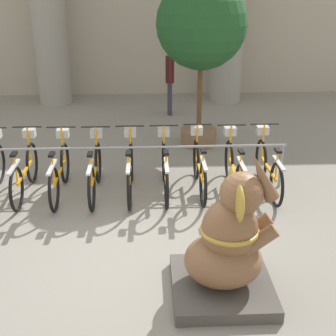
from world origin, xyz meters
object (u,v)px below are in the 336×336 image
Objects in this scene: bicycle_4 at (130,170)px; bicycle_6 at (199,167)px; bicycle_3 at (95,171)px; person_pedestrian at (170,74)px; potted_tree at (201,28)px; bicycle_8 at (268,167)px; elephant_statue at (228,248)px; bicycle_1 at (25,171)px; bicycle_2 at (60,171)px; bicycle_7 at (234,168)px; bicycle_5 at (165,169)px.

bicycle_6 is (1.14, 0.04, 0.00)m from bicycle_4.
bicycle_3 is at bearing -178.24° from bicycle_4.
potted_tree reaches higher than person_pedestrian.
bicycle_4 is 1.03× the size of person_pedestrian.
elephant_statue is (-1.12, -2.65, 0.18)m from bicycle_8.
bicycle_3 is at bearing -2.58° from bicycle_1.
bicycle_1 is 1.00× the size of bicycle_8.
bicycle_1 and bicycle_2 have the same top height.
bicycle_4 is 1.71m from bicycle_7.
bicycle_7 is 3.03m from potted_tree.
bicycle_7 is (3.41, -0.05, 0.00)m from bicycle_1.
bicycle_2 is 1.71m from bicycle_5.
elephant_statue is at bearing -92.43° from potted_tree.
potted_tree is at bearing -77.43° from person_pedestrian.
person_pedestrian is (-0.84, 4.52, 0.61)m from bicycle_7.
bicycle_7 is at bearing -79.50° from person_pedestrian.
bicycle_8 is (0.57, 0.02, 0.00)m from bicycle_7.
bicycle_2 is at bearing 179.73° from bicycle_7.
bicycle_3 and bicycle_4 have the same top height.
potted_tree reaches higher than bicycle_8.
bicycle_1 is 0.53× the size of potted_tree.
bicycle_5 is 4.56m from person_pedestrian.
bicycle_5 is (0.57, 0.00, 0.00)m from bicycle_4.
bicycle_7 is at bearing -0.84° from bicycle_1.
bicycle_7 is at bearing -0.54° from bicycle_4.
person_pedestrian reaches higher than bicycle_3.
bicycle_4 is at bearing -121.05° from potted_tree.
person_pedestrian is at bearing 86.21° from bicycle_5.
bicycle_6 is (2.27, 0.05, 0.00)m from bicycle_2.
elephant_statue reaches higher than bicycle_7.
person_pedestrian is at bearing 79.11° from bicycle_4.
bicycle_1 is 1.00× the size of bicycle_6.
bicycle_5 is 1.01× the size of elephant_statue.
bicycle_4 and bicycle_6 have the same top height.
elephant_statue reaches higher than bicycle_1.
bicycle_2 is at bearing -179.84° from bicycle_8.
bicycle_1 is 1.01× the size of elephant_statue.
elephant_statue reaches higher than bicycle_5.
bicycle_4 is 1.00× the size of bicycle_8.
bicycle_5 is at bearing 0.15° from bicycle_4.
potted_tree is at bearing 111.86° from bicycle_8.
elephant_statue is at bearing -112.81° from bicycle_8.
potted_tree is (1.93, 2.29, 1.96)m from bicycle_3.
bicycle_5 is 3.10m from potted_tree.
bicycle_3 is at bearing -179.05° from bicycle_5.
elephant_statue is (0.02, -2.69, 0.18)m from bicycle_6.
elephant_statue is (-0.55, -2.63, 0.18)m from bicycle_7.
bicycle_7 is 0.53× the size of potted_tree.
bicycle_8 is at bearing 0.49° from bicycle_3.
bicycle_5 and bicycle_7 have the same top height.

